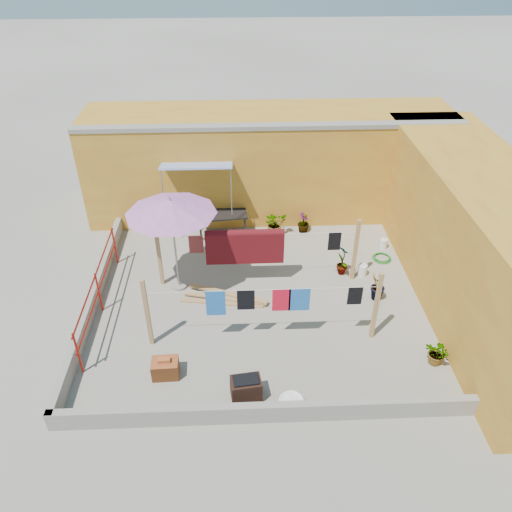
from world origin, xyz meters
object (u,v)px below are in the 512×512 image
white_basin (291,401)px  plant_back_a (275,223)px  water_jug_a (362,270)px  water_jug_b (384,244)px  brazier (246,389)px  brick_stack (165,368)px  outdoor_table (222,215)px  green_hose (382,258)px  patio_umbrella (171,207)px

white_basin → plant_back_a: (0.14, 6.32, 0.32)m
water_jug_a → water_jug_b: size_ratio=1.13×
brazier → water_jug_b: bearing=51.8°
brick_stack → plant_back_a: plant_back_a is taller
outdoor_table → plant_back_a: 1.61m
water_jug_b → green_hose: bearing=-107.6°
plant_back_a → water_jug_a: bearing=-45.2°
outdoor_table → plant_back_a: size_ratio=2.13×
brick_stack → water_jug_b: brick_stack is taller
outdoor_table → water_jug_a: outdoor_table is taller
water_jug_a → plant_back_a: bearing=134.8°
white_basin → green_hose: size_ratio=0.95×
brick_stack → water_jug_a: brick_stack is taller
patio_umbrella → green_hose: 6.12m
brick_stack → plant_back_a: bearing=63.8°
outdoor_table → green_hose: bearing=-19.0°
water_jug_b → water_jug_a: bearing=-125.1°
outdoor_table → white_basin: 6.59m
brazier → white_basin: size_ratio=1.26×
brick_stack → plant_back_a: size_ratio=0.77×
plant_back_a → green_hose: bearing=-26.8°
green_hose → brazier: bearing=-130.1°
brazier → water_jug_a: bearing=50.9°
brazier → water_jug_b: (4.11, 5.23, -0.12)m
outdoor_table → water_jug_a: (3.77, -2.27, -0.47)m
green_hose → white_basin: bearing=-122.1°
brazier → water_jug_a: brazier is taller
patio_umbrella → outdoor_table: size_ratio=1.75×
patio_umbrella → brick_stack: bearing=-90.6°
patio_umbrella → brazier: patio_umbrella is taller
water_jug_a → water_jug_b: 1.57m
plant_back_a → brazier: bearing=-99.5°
brick_stack → brazier: size_ratio=0.88×
brick_stack → white_basin: 2.70m
green_hose → water_jug_b: bearing=72.4°
outdoor_table → brazier: (0.55, -6.23, -0.37)m
outdoor_table → brazier: 6.26m
green_hose → water_jug_a: bearing=-135.0°
brazier → patio_umbrella: bearing=114.1°
plant_back_a → outdoor_table: bearing=177.1°
brazier → green_hose: bearing=49.9°
patio_umbrella → brick_stack: 3.69m
water_jug_a → water_jug_b: bearing=54.9°
brazier → water_jug_b: brazier is taller
outdoor_table → brazier: outdoor_table is taller
brazier → water_jug_b: 6.66m
plant_back_a → white_basin: bearing=-91.3°
patio_umbrella → green_hose: (5.58, 1.02, -2.32)m
patio_umbrella → water_jug_b: 6.36m
outdoor_table → green_hose: size_ratio=2.89×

